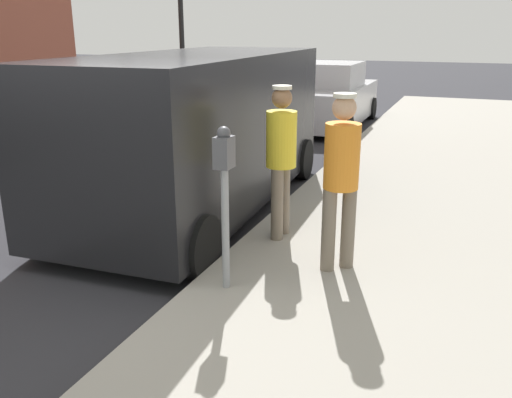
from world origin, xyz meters
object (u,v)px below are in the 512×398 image
parking_meter_near (225,181)px  pedestrian_in_yellow (281,152)px  parked_van (199,128)px  pedestrian_in_orange (341,171)px  parked_sedan_ahead (327,98)px

parking_meter_near → pedestrian_in_yellow: bearing=88.6°
pedestrian_in_yellow → parked_van: size_ratio=0.33×
parking_meter_near → pedestrian_in_orange: pedestrian_in_orange is taller
pedestrian_in_yellow → parked_sedan_ahead: 8.31m
pedestrian_in_yellow → parked_sedan_ahead: bearing=101.0°
parked_van → pedestrian_in_orange: bearing=-34.0°
parking_meter_near → parked_sedan_ahead: parking_meter_near is taller
pedestrian_in_yellow → parked_sedan_ahead: (-1.58, 8.15, -0.40)m
parking_meter_near → pedestrian_in_yellow: (0.03, 1.42, -0.03)m
pedestrian_in_orange → pedestrian_in_yellow: (-0.83, 0.63, -0.01)m
pedestrian_in_orange → parked_sedan_ahead: 9.11m
parking_meter_near → parked_van: bearing=122.1°
pedestrian_in_yellow → parked_van: 1.81m
parking_meter_near → parked_sedan_ahead: (-1.55, 9.57, -0.43)m
parking_meter_near → pedestrian_in_yellow: pedestrian_in_yellow is taller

